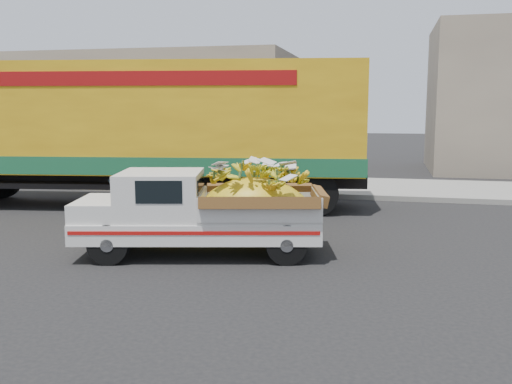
# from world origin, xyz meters

# --- Properties ---
(ground) EXTENTS (100.00, 100.00, 0.00)m
(ground) POSITION_xyz_m (0.00, 0.00, 0.00)
(ground) COLOR black
(ground) RESTS_ON ground
(curb) EXTENTS (60.00, 0.25, 0.15)m
(curb) POSITION_xyz_m (0.00, 6.41, 0.07)
(curb) COLOR gray
(curb) RESTS_ON ground
(sidewalk) EXTENTS (60.00, 4.00, 0.14)m
(sidewalk) POSITION_xyz_m (0.00, 8.51, 0.07)
(sidewalk) COLOR gray
(sidewalk) RESTS_ON ground
(building_left) EXTENTS (18.00, 6.00, 5.00)m
(building_left) POSITION_xyz_m (-8.00, 14.41, 2.50)
(building_left) COLOR gray
(building_left) RESTS_ON ground
(pickup_truck) EXTENTS (4.57, 2.50, 1.52)m
(pickup_truck) POSITION_xyz_m (2.28, -0.53, 0.82)
(pickup_truck) COLOR black
(pickup_truck) RESTS_ON ground
(semi_trailer) EXTENTS (12.06, 4.14, 3.80)m
(semi_trailer) POSITION_xyz_m (-1.20, 3.96, 2.12)
(semi_trailer) COLOR black
(semi_trailer) RESTS_ON ground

